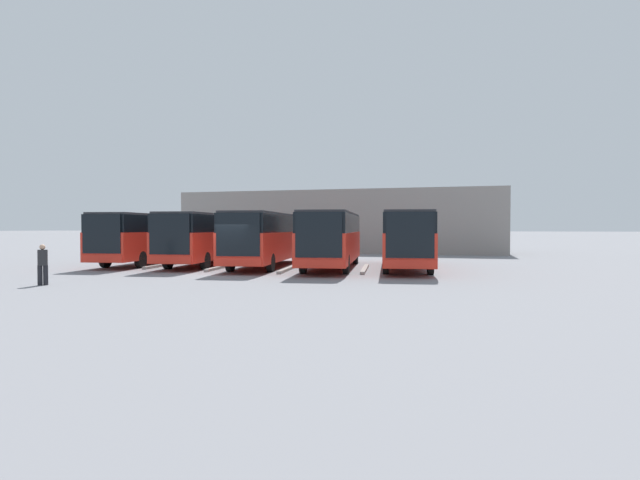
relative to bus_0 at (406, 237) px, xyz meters
The scene contains 12 objects.
ground_plane 10.33m from the bus_0, 36.36° to the left, with size 600.00×600.00×0.00m, color gray.
bus_0 is the anchor object (origin of this frame).
curb_divider_0 3.16m from the bus_0, 39.41° to the left, with size 0.24×5.26×0.15m, color #9E9E99.
bus_1 4.18m from the bus_0, 11.33° to the left, with size 3.99×11.62×3.19m.
curb_divider_1 6.85m from the bus_0, 22.18° to the left, with size 0.24×5.26×0.15m, color #9E9E99.
bus_2 8.22m from the bus_0, ahead, with size 3.99×11.62×3.19m.
curb_divider_2 10.66m from the bus_0, 13.32° to the left, with size 0.24×5.26×0.15m, color #9E9E99.
bus_3 12.29m from the bus_0, ahead, with size 3.99×11.62×3.19m.
curb_divider_3 14.56m from the bus_0, ahead, with size 0.24×5.26×0.15m, color #9E9E99.
bus_4 16.38m from the bus_0, ahead, with size 3.99×11.62×3.19m.
pedestrian 18.09m from the bus_0, 42.23° to the left, with size 0.52×0.52×1.66m.
station_building 20.77m from the bus_0, 66.73° to the right, with size 30.33×11.17×5.79m.
Camera 1 is at (-11.09, 22.54, 2.34)m, focal length 28.00 mm.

